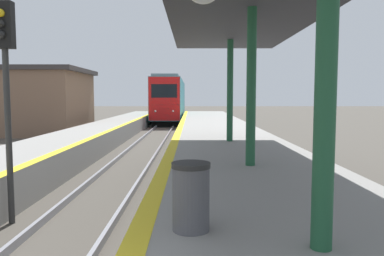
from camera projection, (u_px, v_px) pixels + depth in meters
train at (169, 99)px, 39.23m from camera, size 2.63×17.74×4.46m
signal_near at (4, 70)px, 7.28m from camera, size 0.36×0.31×4.38m
station_canopy at (251, 6)px, 8.44m from camera, size 3.97×14.43×3.82m
trash_bin at (190, 196)px, 4.46m from camera, size 0.47×0.47×0.82m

